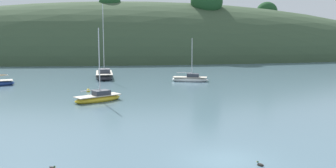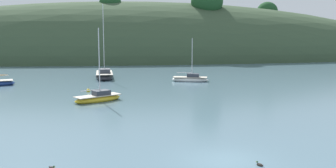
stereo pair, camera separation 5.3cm
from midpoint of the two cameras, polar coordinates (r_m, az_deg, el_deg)
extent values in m
plane|color=slate|center=(18.94, 8.75, -11.70)|extent=(400.00, 400.00, 0.00)
ellipsoid|color=#384C33|center=(93.05, -4.91, 3.81)|extent=(150.00, 36.00, 28.72)
ellipsoid|color=#1E4723|center=(88.98, 6.02, 12.64)|extent=(7.63, 6.94, 6.94)
ellipsoid|color=#1E4723|center=(101.45, 15.14, 10.87)|extent=(5.48, 4.98, 4.98)
ellipsoid|color=#1E4723|center=(89.16, -9.07, 12.31)|extent=(5.20, 4.73, 4.73)
ellipsoid|color=#232328|center=(53.51, -9.93, 1.21)|extent=(2.75, 7.33, 1.16)
cube|color=beige|center=(53.45, -9.95, 1.76)|extent=(2.53, 6.75, 0.06)
cube|color=#333842|center=(52.85, -9.95, 2.02)|extent=(1.69, 2.38, 0.61)
cylinder|color=silver|center=(52.82, -10.06, 6.94)|extent=(0.09, 0.09, 9.66)
cylinder|color=silver|center=(54.54, -9.98, 2.64)|extent=(0.19, 3.04, 0.07)
ellipsoid|color=white|center=(49.48, 3.41, 0.67)|extent=(5.22, 3.06, 0.79)
cube|color=beige|center=(49.44, 3.41, 1.08)|extent=(4.80, 2.82, 0.06)
cube|color=#333842|center=(49.38, 3.87, 1.34)|extent=(1.83, 1.51, 0.48)
cylinder|color=silver|center=(49.18, 3.73, 4.10)|extent=(0.09, 0.09, 5.23)
cylinder|color=silver|center=(49.46, 2.51, 1.78)|extent=(2.00, 0.68, 0.07)
ellipsoid|color=gold|center=(35.25, -10.91, -2.33)|extent=(4.88, 3.90, 0.76)
cube|color=beige|center=(35.19, -10.92, -1.78)|extent=(4.49, 3.58, 0.06)
cube|color=#333842|center=(35.34, -10.39, -1.35)|extent=(1.85, 1.70, 0.47)
cylinder|color=silver|center=(34.94, -10.71, 3.40)|extent=(0.09, 0.09, 6.34)
cylinder|color=silver|center=(34.74, -12.03, -0.96)|extent=(1.73, 1.12, 0.07)
sphere|color=yellow|center=(41.30, -12.36, -1.03)|extent=(0.44, 0.44, 0.44)
cylinder|color=black|center=(41.26, -12.37, -0.66)|extent=(0.04, 0.04, 0.10)
ellipsoid|color=#2D2823|center=(18.56, 14.11, -12.12)|extent=(0.34, 0.38, 0.16)
sphere|color=#1E4723|center=(18.60, 13.74, -11.70)|extent=(0.09, 0.09, 0.09)
cone|color=gold|center=(18.63, 13.56, -11.68)|extent=(0.06, 0.06, 0.04)
cone|color=#2D2823|center=(18.47, 14.52, -12.12)|extent=(0.10, 0.10, 0.08)
ellipsoid|color=#2D2823|center=(18.42, -17.64, -12.40)|extent=(0.37, 0.36, 0.16)
sphere|color=#1E4723|center=(18.28, -17.37, -12.18)|extent=(0.09, 0.09, 0.09)
cone|color=gold|center=(18.23, -17.23, -12.24)|extent=(0.06, 0.06, 0.04)
cone|color=#2D2823|center=(18.53, -17.95, -12.20)|extent=(0.10, 0.10, 0.08)
camera|label=1|loc=(0.03, -90.04, -0.01)|focal=39.11mm
camera|label=2|loc=(0.03, 89.96, 0.01)|focal=39.11mm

